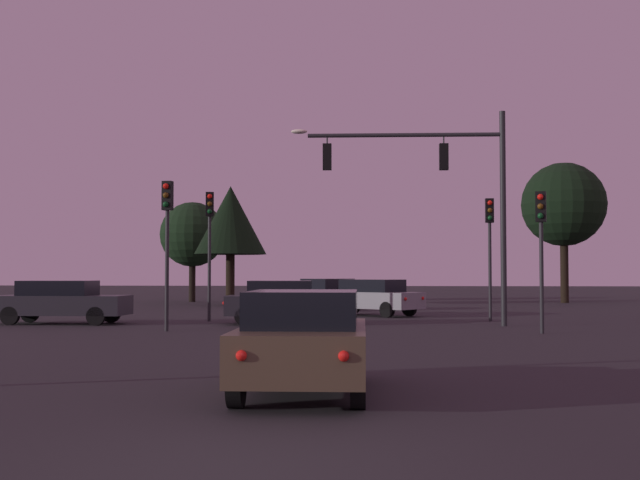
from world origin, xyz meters
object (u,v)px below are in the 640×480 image
traffic_light_corner_left (167,225)px  traffic_light_median (541,233)px  car_crossing_left (283,301)px  car_crossing_right (61,301)px  traffic_light_corner_right (490,234)px  tree_center_horizon (192,235)px  tree_left_far (230,221)px  traffic_light_far_side (210,230)px  car_far_lane (326,294)px  traffic_signal_mast_arm (442,180)px  car_parked_lot (370,297)px  car_nearside_lane (304,340)px  tree_behind_sign (564,205)px

traffic_light_corner_left → traffic_light_median: 11.32m
traffic_light_median → car_crossing_left: traffic_light_median is taller
traffic_light_median → car_crossing_right: size_ratio=0.90×
traffic_light_corner_left → traffic_light_corner_right: size_ratio=1.01×
traffic_light_median → tree_center_horizon: tree_center_horizon is taller
tree_left_far → tree_center_horizon: 6.34m
traffic_light_far_side → tree_center_horizon: bearing=105.7°
car_far_lane → tree_center_horizon: (-9.31, 10.95, 3.41)m
car_crossing_right → tree_left_far: 17.70m
traffic_signal_mast_arm → car_parked_lot: bearing=111.9°
car_nearside_lane → car_parked_lot: 22.39m
traffic_light_far_side → tree_center_horizon: 21.15m
car_crossing_right → traffic_signal_mast_arm: bearing=0.2°
car_nearside_lane → car_parked_lot: bearing=89.1°
car_crossing_left → car_parked_lot: same height
traffic_light_corner_right → tree_left_far: (-12.63, 14.21, 1.50)m
traffic_light_corner_right → car_crossing_left: traffic_light_corner_right is taller
traffic_light_corner_right → tree_center_horizon: 25.30m
traffic_signal_mast_arm → tree_center_horizon: traffic_signal_mast_arm is taller
traffic_light_median → tree_behind_sign: tree_behind_sign is taller
car_parked_lot → car_crossing_right: bearing=-148.5°
traffic_light_median → car_parked_lot: (-5.33, 9.78, -2.19)m
tree_center_horizon → car_crossing_left: bearing=-68.3°
traffic_light_corner_left → traffic_light_corner_right: 12.18m
traffic_light_corner_left → tree_center_horizon: tree_center_horizon is taller
traffic_light_corner_right → tree_behind_sign: tree_behind_sign is taller
tree_left_far → tree_center_horizon: size_ratio=1.07×
car_far_lane → car_parked_lot: (2.25, -4.83, 0.00)m
traffic_light_median → car_nearside_lane: traffic_light_median is taller
car_crossing_left → car_nearside_lane: bearing=-81.3°
traffic_light_corner_right → traffic_light_far_side: 10.43m
traffic_light_corner_left → tree_left_far: tree_left_far is taller
car_nearside_lane → car_far_lane: size_ratio=0.97×
car_crossing_left → traffic_light_corner_right: bearing=17.7°
tree_center_horizon → car_parked_lot: bearing=-53.8°
tree_left_far → traffic_light_corner_left: bearing=-84.1°
traffic_light_corner_right → tree_center_horizon: (-16.11, 19.48, 0.99)m
traffic_light_corner_left → car_parked_lot: size_ratio=0.99×
car_crossing_right → tree_behind_sign: bearing=45.7°
car_nearside_lane → car_crossing_left: bearing=98.7°
traffic_light_median → car_far_lane: 16.60m
car_far_lane → tree_center_horizon: 14.78m
traffic_light_far_side → tree_behind_sign: (17.14, 20.54, 2.55)m
car_parked_lot → tree_behind_sign: bearing=54.8°
traffic_signal_mast_arm → traffic_light_median: bearing=-50.2°
traffic_light_corner_right → traffic_light_median: (0.78, -6.08, -0.24)m
traffic_signal_mast_arm → car_nearside_lane: bearing=-100.6°
tree_center_horizon → car_far_lane: bearing=-49.6°
traffic_light_corner_right → tree_behind_sign: size_ratio=0.54×
tree_left_far → tree_center_horizon: bearing=123.4°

